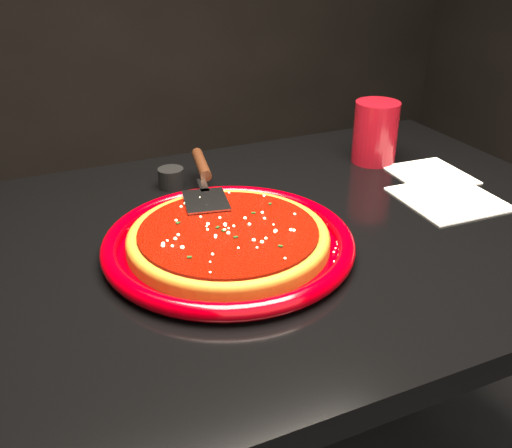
{
  "coord_description": "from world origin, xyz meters",
  "views": [
    {
      "loc": [
        -0.36,
        -0.76,
        1.2
      ],
      "look_at": [
        -0.03,
        -0.01,
        0.77
      ],
      "focal_mm": 40.0,
      "sensor_mm": 36.0,
      "label": 1
    }
  ],
  "objects_px": {
    "cup": "(375,132)",
    "pizza_server": "(204,179)",
    "plate": "(229,243)",
    "ramekin": "(171,178)",
    "table": "(266,396)"
  },
  "relations": [
    {
      "from": "pizza_server",
      "to": "table",
      "type": "bearing_deg",
      "value": -55.46
    },
    {
      "from": "table",
      "to": "plate",
      "type": "bearing_deg",
      "value": -155.66
    },
    {
      "from": "plate",
      "to": "pizza_server",
      "type": "height_order",
      "value": "pizza_server"
    },
    {
      "from": "plate",
      "to": "pizza_server",
      "type": "bearing_deg",
      "value": 82.0
    },
    {
      "from": "plate",
      "to": "pizza_server",
      "type": "distance_m",
      "value": 0.18
    },
    {
      "from": "cup",
      "to": "ramekin",
      "type": "distance_m",
      "value": 0.44
    },
    {
      "from": "cup",
      "to": "pizza_server",
      "type": "bearing_deg",
      "value": -172.86
    },
    {
      "from": "plate",
      "to": "ramekin",
      "type": "xyz_separation_m",
      "value": [
        -0.01,
        0.27,
        0.0
      ]
    },
    {
      "from": "cup",
      "to": "ramekin",
      "type": "relative_size",
      "value": 2.61
    },
    {
      "from": "cup",
      "to": "ramekin",
      "type": "bearing_deg",
      "value": 174.23
    },
    {
      "from": "pizza_server",
      "to": "ramekin",
      "type": "relative_size",
      "value": 6.13
    },
    {
      "from": "cup",
      "to": "ramekin",
      "type": "xyz_separation_m",
      "value": [
        -0.44,
        0.04,
        -0.05
      ]
    },
    {
      "from": "plate",
      "to": "ramekin",
      "type": "bearing_deg",
      "value": 92.24
    },
    {
      "from": "plate",
      "to": "pizza_server",
      "type": "xyz_separation_m",
      "value": [
        0.03,
        0.18,
        0.03
      ]
    },
    {
      "from": "cup",
      "to": "table",
      "type": "bearing_deg",
      "value": -150.67
    }
  ]
}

